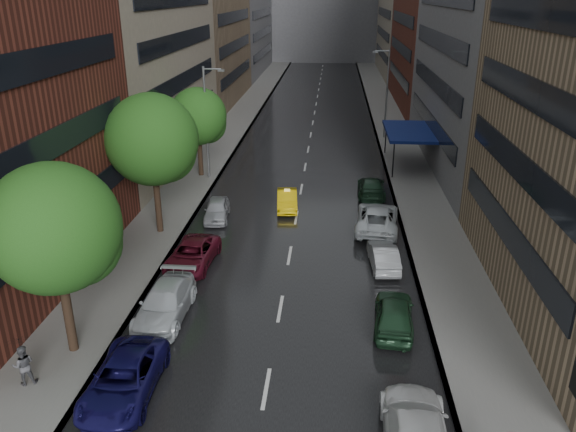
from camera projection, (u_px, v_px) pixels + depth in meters
The scene contains 13 objects.
road at pixel (312, 127), 64.67m from camera, with size 14.00×140.00×0.01m, color black.
sidewalk_left at pixel (235, 125), 65.30m from camera, with size 4.00×140.00×0.15m, color gray.
sidewalk_right at pixel (391, 127), 63.98m from camera, with size 4.00×140.00×0.15m, color gray.
tree_near at pixel (54, 229), 22.22m from camera, with size 5.35×5.35×8.52m.
tree_mid at pixel (152, 140), 34.04m from camera, with size 5.66×5.66×9.02m.
tree_far at pixel (198, 117), 45.46m from camera, with size 4.68×4.68×7.46m.
taxi at pixel (287, 200), 40.16m from camera, with size 1.40×4.02×1.32m, color yellow.
parked_cars_left at pixel (174, 288), 28.11m from camera, with size 2.65×22.81×1.53m.
parked_cars_right at pixel (384, 259), 31.03m from camera, with size 3.20×30.99×1.61m.
ped_black_umbrella at pixel (22, 357), 21.76m from camera, with size 1.02×0.98×2.09m.
street_lamp_left at pixel (207, 121), 44.92m from camera, with size 1.74×0.22×9.00m.
street_lamp_right at pixel (386, 92), 57.65m from camera, with size 1.74×0.22×9.00m.
awning at pixel (409, 132), 48.97m from camera, with size 4.00×8.00×3.12m.
Camera 1 is at (2.29, -13.86, 14.60)m, focal length 35.00 mm.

